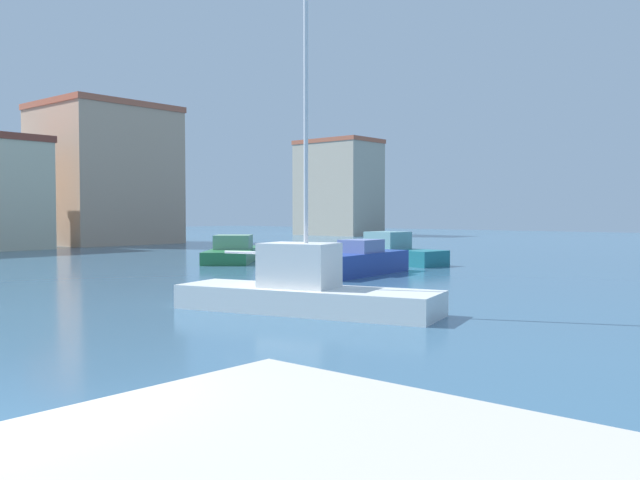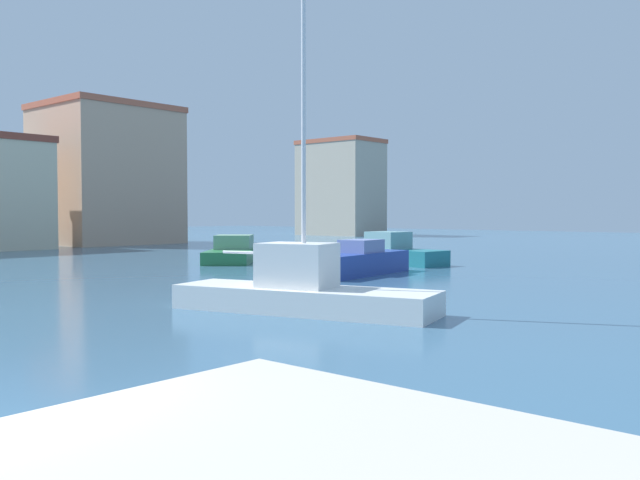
% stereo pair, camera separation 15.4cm
% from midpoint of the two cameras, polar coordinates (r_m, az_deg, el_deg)
% --- Properties ---
extents(water, '(160.00, 160.00, 0.00)m').
position_cam_midpoint_polar(water, '(32.06, -16.45, -2.58)').
color(water, '#38607F').
rests_on(water, ground).
extents(sailboat_white_far_right, '(3.79, 7.56, 11.03)m').
position_cam_midpoint_polar(sailboat_white_far_right, '(18.14, -1.58, -4.18)').
color(sailboat_white_far_right, white).
rests_on(sailboat_white_far_right, water).
extents(motorboat_green_inner_mooring, '(7.51, 6.81, 1.45)m').
position_cam_midpoint_polar(motorboat_green_inner_mooring, '(37.94, -7.47, -1.03)').
color(motorboat_green_inner_mooring, '#28703D').
rests_on(motorboat_green_inner_mooring, water).
extents(motorboat_teal_center_channel, '(2.92, 7.08, 1.69)m').
position_cam_midpoint_polar(motorboat_teal_center_channel, '(35.77, 5.55, -1.07)').
color(motorboat_teal_center_channel, '#1E707A').
rests_on(motorboat_teal_center_channel, water).
extents(motorboat_blue_outer_mooring, '(6.42, 2.38, 1.53)m').
position_cam_midpoint_polar(motorboat_blue_outer_mooring, '(29.09, 3.24, -1.85)').
color(motorboat_blue_outer_mooring, '#233D93').
rests_on(motorboat_blue_outer_mooring, water).
extents(yacht_club, '(10.37, 9.60, 11.99)m').
position_cam_midpoint_polar(yacht_club, '(61.64, -17.90, 5.29)').
color(yacht_club, tan).
rests_on(yacht_club, ground).
extents(harbor_office, '(6.37, 9.57, 11.51)m').
position_cam_midpoint_polar(harbor_office, '(81.54, 1.51, 4.47)').
color(harbor_office, '#B2A893').
rests_on(harbor_office, ground).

